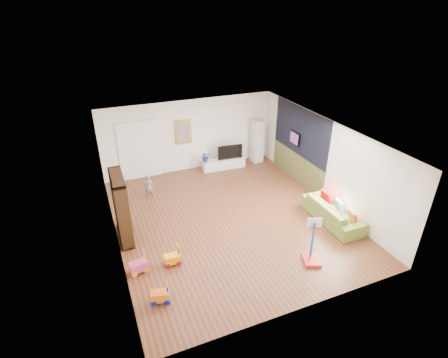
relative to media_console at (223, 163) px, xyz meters
name	(u,v)px	position (x,y,z in m)	size (l,w,h in m)	color
floor	(229,218)	(-1.17, -3.28, -0.19)	(6.50, 7.50, 0.00)	brown
ceiling	(230,134)	(-1.17, -3.28, 2.51)	(6.50, 7.50, 0.00)	white
wall_back	(190,136)	(-1.17, 0.47, 1.16)	(6.50, 0.00, 2.70)	silver
wall_front	(304,261)	(-1.17, -7.03, 1.16)	(6.50, 0.00, 2.70)	white
wall_left	(111,202)	(-4.42, -3.28, 1.16)	(0.00, 7.50, 2.70)	white
wall_right	(324,161)	(2.08, -3.28, 1.16)	(0.00, 7.50, 2.70)	silver
navy_accent	(300,132)	(2.07, -1.88, 1.66)	(0.01, 3.20, 1.70)	black
olive_wainscot	(296,167)	(2.07, -1.88, 0.31)	(0.01, 3.20, 1.00)	brown
doorway	(140,151)	(-3.07, 0.43, 0.86)	(1.45, 0.06, 2.10)	white
painting_back	(183,132)	(-1.42, 0.43, 1.36)	(0.62, 0.06, 0.92)	gold
artwork_right	(295,138)	(2.00, -1.68, 1.36)	(0.04, 0.56, 0.46)	#7F3F8C
media_console	(223,163)	(0.00, 0.00, 0.00)	(1.66, 0.42, 0.39)	silver
tall_cabinet	(257,141)	(1.49, 0.10, 0.66)	(0.40, 0.40, 1.72)	silver
bookshelf	(121,208)	(-4.19, -3.00, 0.75)	(0.34, 1.29, 1.88)	black
sofa	(333,212)	(1.62, -4.57, 0.11)	(2.09, 0.82, 0.61)	olive
basketball_hoop	(314,242)	(0.00, -5.86, 0.41)	(0.41, 0.50, 1.20)	red
ride_on_yellow	(172,256)	(-3.27, -4.61, 0.07)	(0.40, 0.25, 0.53)	#EFAD00
ride_on_orange	(160,293)	(-3.83, -5.69, 0.07)	(0.40, 0.24, 0.53)	orange
ride_on_pink	(138,263)	(-4.10, -4.57, 0.09)	(0.42, 0.26, 0.56)	#CF3577
child	(149,187)	(-3.13, -1.18, 0.23)	(0.31, 0.20, 0.85)	slate
tv	(229,151)	(0.25, 0.02, 0.47)	(0.97, 0.13, 0.56)	black
vase_plant	(206,157)	(-0.72, 0.02, 0.39)	(0.36, 0.31, 0.40)	navy
pillow_left	(353,216)	(1.79, -5.17, 0.29)	(0.10, 0.36, 0.36)	#B34C26
pillow_center	(339,205)	(1.83, -4.56, 0.29)	(0.09, 0.35, 0.35)	silver
pillow_right	(326,197)	(1.79, -3.99, 0.29)	(0.10, 0.39, 0.39)	#B70C0D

